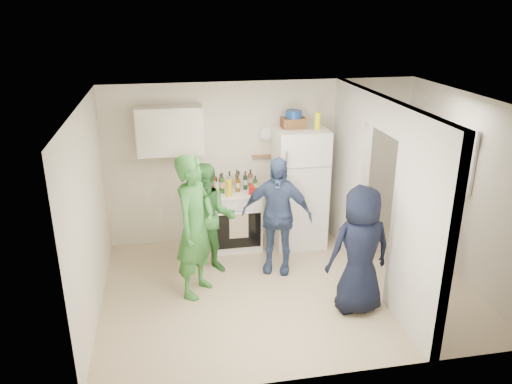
# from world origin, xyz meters

# --- Properties ---
(floor) EXTENTS (4.80, 4.80, 0.00)m
(floor) POSITION_xyz_m (0.00, 0.00, 0.00)
(floor) COLOR #BFB186
(floor) RESTS_ON ground
(wall_back) EXTENTS (4.80, 0.00, 4.80)m
(wall_back) POSITION_xyz_m (0.00, 1.70, 1.25)
(wall_back) COLOR silver
(wall_back) RESTS_ON floor
(wall_front) EXTENTS (4.80, 0.00, 4.80)m
(wall_front) POSITION_xyz_m (0.00, -1.70, 1.25)
(wall_front) COLOR silver
(wall_front) RESTS_ON floor
(wall_left) EXTENTS (0.00, 3.40, 3.40)m
(wall_left) POSITION_xyz_m (-2.40, 0.00, 1.25)
(wall_left) COLOR silver
(wall_left) RESTS_ON floor
(wall_right) EXTENTS (0.00, 3.40, 3.40)m
(wall_right) POSITION_xyz_m (2.40, 0.00, 1.25)
(wall_right) COLOR silver
(wall_right) RESTS_ON floor
(ceiling) EXTENTS (4.80, 4.80, 0.00)m
(ceiling) POSITION_xyz_m (0.00, 0.00, 2.50)
(ceiling) COLOR white
(ceiling) RESTS_ON wall_back
(partition_pier_back) EXTENTS (0.12, 1.20, 2.50)m
(partition_pier_back) POSITION_xyz_m (1.20, 1.10, 1.25)
(partition_pier_back) COLOR silver
(partition_pier_back) RESTS_ON floor
(partition_pier_front) EXTENTS (0.12, 1.20, 2.50)m
(partition_pier_front) POSITION_xyz_m (1.20, -1.10, 1.25)
(partition_pier_front) COLOR silver
(partition_pier_front) RESTS_ON floor
(partition_header) EXTENTS (0.12, 1.00, 0.40)m
(partition_header) POSITION_xyz_m (1.20, 0.00, 2.30)
(partition_header) COLOR silver
(partition_header) RESTS_ON partition_pier_back
(stove) EXTENTS (0.77, 0.64, 0.92)m
(stove) POSITION_xyz_m (-0.49, 1.37, 0.46)
(stove) COLOR white
(stove) RESTS_ON floor
(upper_cabinet) EXTENTS (0.95, 0.34, 0.70)m
(upper_cabinet) POSITION_xyz_m (-1.40, 1.52, 1.85)
(upper_cabinet) COLOR silver
(upper_cabinet) RESTS_ON wall_back
(fridge) EXTENTS (0.76, 0.74, 1.84)m
(fridge) POSITION_xyz_m (0.50, 1.34, 0.92)
(fridge) COLOR white
(fridge) RESTS_ON floor
(wicker_basket) EXTENTS (0.35, 0.25, 0.15)m
(wicker_basket) POSITION_xyz_m (0.40, 1.39, 1.92)
(wicker_basket) COLOR brown
(wicker_basket) RESTS_ON fridge
(blue_bowl) EXTENTS (0.24, 0.24, 0.11)m
(blue_bowl) POSITION_xyz_m (0.40, 1.39, 2.05)
(blue_bowl) COLOR navy
(blue_bowl) RESTS_ON wicker_basket
(yellow_cup_stack_top) EXTENTS (0.09, 0.09, 0.25)m
(yellow_cup_stack_top) POSITION_xyz_m (0.72, 1.24, 1.97)
(yellow_cup_stack_top) COLOR #F2FC15
(yellow_cup_stack_top) RESTS_ON fridge
(wall_clock) EXTENTS (0.22, 0.02, 0.22)m
(wall_clock) POSITION_xyz_m (0.05, 1.68, 1.70)
(wall_clock) COLOR white
(wall_clock) RESTS_ON wall_back
(spice_shelf) EXTENTS (0.35, 0.08, 0.03)m
(spice_shelf) POSITION_xyz_m (0.00, 1.65, 1.35)
(spice_shelf) COLOR olive
(spice_shelf) RESTS_ON wall_back
(nook_window) EXTENTS (0.03, 0.70, 0.80)m
(nook_window) POSITION_xyz_m (2.38, 0.20, 1.65)
(nook_window) COLOR black
(nook_window) RESTS_ON wall_right
(nook_window_frame) EXTENTS (0.04, 0.76, 0.86)m
(nook_window_frame) POSITION_xyz_m (2.36, 0.20, 1.65)
(nook_window_frame) COLOR white
(nook_window_frame) RESTS_ON wall_right
(nook_valance) EXTENTS (0.04, 0.82, 0.18)m
(nook_valance) POSITION_xyz_m (2.34, 0.20, 2.00)
(nook_valance) COLOR white
(nook_valance) RESTS_ON wall_right
(yellow_cup_stack_stove) EXTENTS (0.09, 0.09, 0.25)m
(yellow_cup_stack_stove) POSITION_xyz_m (-0.61, 1.15, 1.05)
(yellow_cup_stack_stove) COLOR gold
(yellow_cup_stack_stove) RESTS_ON stove
(red_cup) EXTENTS (0.09, 0.09, 0.12)m
(red_cup) POSITION_xyz_m (-0.27, 1.17, 0.98)
(red_cup) COLOR red
(red_cup) RESTS_ON stove
(person_green_left) EXTENTS (0.75, 0.82, 1.88)m
(person_green_left) POSITION_xyz_m (-1.17, 0.13, 0.94)
(person_green_left) COLOR #387D32
(person_green_left) RESTS_ON floor
(person_green_center) EXTENTS (0.84, 0.69, 1.59)m
(person_green_center) POSITION_xyz_m (-0.96, 0.65, 0.79)
(person_green_center) COLOR #3D8B3E
(person_green_center) RESTS_ON floor
(person_denim) EXTENTS (1.06, 0.72, 1.67)m
(person_denim) POSITION_xyz_m (-0.03, 0.54, 0.83)
(person_denim) COLOR #3C5B83
(person_denim) RESTS_ON floor
(person_navy) EXTENTS (0.82, 0.57, 1.61)m
(person_navy) POSITION_xyz_m (0.73, -0.61, 0.81)
(person_navy) COLOR black
(person_navy) RESTS_ON floor
(person_nook) EXTENTS (0.86, 1.14, 1.57)m
(person_nook) POSITION_xyz_m (2.00, 0.24, 0.78)
(person_nook) COLOR black
(person_nook) RESTS_ON floor
(bottle_a) EXTENTS (0.07, 0.07, 0.26)m
(bottle_a) POSITION_xyz_m (-0.78, 1.50, 1.05)
(bottle_a) COLOR maroon
(bottle_a) RESTS_ON stove
(bottle_b) EXTENTS (0.07, 0.07, 0.32)m
(bottle_b) POSITION_xyz_m (-0.69, 1.31, 1.08)
(bottle_b) COLOR #225C1E
(bottle_b) RESTS_ON stove
(bottle_c) EXTENTS (0.08, 0.08, 0.26)m
(bottle_c) POSITION_xyz_m (-0.55, 1.51, 1.05)
(bottle_c) COLOR #A6B0B4
(bottle_c) RESTS_ON stove
(bottle_d) EXTENTS (0.07, 0.07, 0.26)m
(bottle_d) POSITION_xyz_m (-0.45, 1.32, 1.05)
(bottle_d) COLOR #5C4410
(bottle_d) RESTS_ON stove
(bottle_e) EXTENTS (0.08, 0.08, 0.25)m
(bottle_e) POSITION_xyz_m (-0.40, 1.54, 1.05)
(bottle_e) COLOR silver
(bottle_e) RESTS_ON stove
(bottle_f) EXTENTS (0.07, 0.07, 0.29)m
(bottle_f) POSITION_xyz_m (-0.32, 1.40, 1.07)
(bottle_f) COLOR black
(bottle_f) RESTS_ON stove
(bottle_g) EXTENTS (0.08, 0.08, 0.27)m
(bottle_g) POSITION_xyz_m (-0.23, 1.50, 1.06)
(bottle_g) COLOR brown
(bottle_g) RESTS_ON stove
(bottle_h) EXTENTS (0.07, 0.07, 0.27)m
(bottle_h) POSITION_xyz_m (-0.77, 1.25, 1.06)
(bottle_h) COLOR #ABB1B7
(bottle_h) RESTS_ON stove
(bottle_i) EXTENTS (0.06, 0.06, 0.30)m
(bottle_i) POSITION_xyz_m (-0.44, 1.48, 1.07)
(bottle_i) COLOR brown
(bottle_i) RESTS_ON stove
(bottle_j) EXTENTS (0.07, 0.07, 0.25)m
(bottle_j) POSITION_xyz_m (-0.19, 1.29, 1.04)
(bottle_j) COLOR #23521C
(bottle_j) RESTS_ON stove
(bottle_k) EXTENTS (0.06, 0.06, 0.26)m
(bottle_k) POSITION_xyz_m (-0.70, 1.43, 1.05)
(bottle_k) COLOR brown
(bottle_k) RESTS_ON stove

